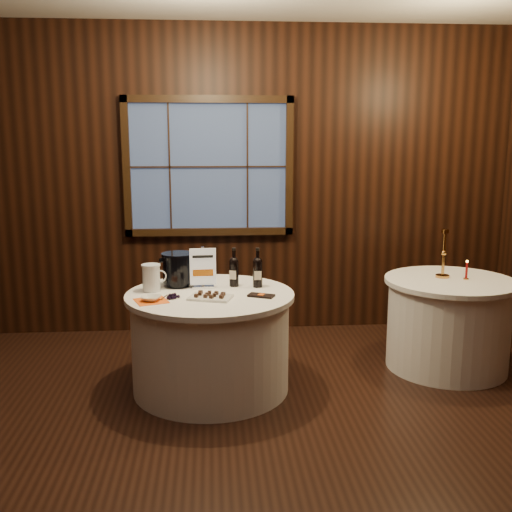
{
  "coord_description": "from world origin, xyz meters",
  "views": [
    {
      "loc": [
        0.02,
        -3.41,
        1.93
      ],
      "look_at": [
        0.34,
        0.9,
        1.07
      ],
      "focal_mm": 42.0,
      "sensor_mm": 36.0,
      "label": 1
    }
  ],
  "objects": [
    {
      "name": "ice_bucket",
      "position": [
        -0.25,
        1.24,
        0.91
      ],
      "size": [
        0.26,
        0.26,
        0.27
      ],
      "color": "black",
      "rests_on": "main_table"
    },
    {
      "name": "port_bottle_left",
      "position": [
        0.19,
        1.2,
        0.9
      ],
      "size": [
        0.07,
        0.08,
        0.31
      ],
      "rotation": [
        0.0,
        0.0,
        -0.32
      ],
      "color": "black",
      "rests_on": "main_table"
    },
    {
      "name": "port_bottle_right",
      "position": [
        0.38,
        1.16,
        0.91
      ],
      "size": [
        0.07,
        0.08,
        0.31
      ],
      "rotation": [
        0.0,
        0.0,
        -0.02
      ],
      "color": "black",
      "rests_on": "main_table"
    },
    {
      "name": "main_table",
      "position": [
        0.0,
        1.0,
        0.39
      ],
      "size": [
        1.28,
        1.28,
        0.77
      ],
      "color": "white",
      "rests_on": "ground"
    },
    {
      "name": "grape_bunch",
      "position": [
        -0.27,
        0.84,
        0.79
      ],
      "size": [
        0.16,
        0.1,
        0.04
      ],
      "rotation": [
        0.0,
        0.0,
        0.4
      ],
      "color": "black",
      "rests_on": "main_table"
    },
    {
      "name": "glass_pitcher",
      "position": [
        -0.44,
        1.09,
        0.88
      ],
      "size": [
        0.19,
        0.15,
        0.21
      ],
      "rotation": [
        0.0,
        0.0,
        0.3
      ],
      "color": "silver",
      "rests_on": "main_table"
    },
    {
      "name": "back_wall",
      "position": [
        0.0,
        2.48,
        1.54
      ],
      "size": [
        6.0,
        0.1,
        3.0
      ],
      "color": "black",
      "rests_on": "ground"
    },
    {
      "name": "ground",
      "position": [
        0.0,
        0.0,
        0.0
      ],
      "size": [
        6.0,
        6.0,
        0.0
      ],
      "primitive_type": "plane",
      "color": "black",
      "rests_on": "ground"
    },
    {
      "name": "chocolate_box",
      "position": [
        0.38,
        0.87,
        0.78
      ],
      "size": [
        0.21,
        0.17,
        0.02
      ],
      "primitive_type": "cube",
      "rotation": [
        0.0,
        0.0,
        -0.44
      ],
      "color": "black",
      "rests_on": "main_table"
    },
    {
      "name": "cracker_bowl",
      "position": [
        -0.42,
        0.8,
        0.79
      ],
      "size": [
        0.17,
        0.17,
        0.03
      ],
      "primitive_type": "imported",
      "rotation": [
        0.0,
        0.0,
        -0.27
      ],
      "color": "white",
      "rests_on": "orange_napkin"
    },
    {
      "name": "chocolate_plate",
      "position": [
        0.0,
        0.84,
        0.79
      ],
      "size": [
        0.35,
        0.28,
        0.04
      ],
      "rotation": [
        0.0,
        0.0,
        -0.3
      ],
      "color": "white",
      "rests_on": "main_table"
    },
    {
      "name": "red_candle",
      "position": [
        2.12,
        1.28,
        0.84
      ],
      "size": [
        0.04,
        0.04,
        0.16
      ],
      "color": "#BA813A",
      "rests_on": "side_table"
    },
    {
      "name": "orange_napkin",
      "position": [
        -0.42,
        0.8,
        0.77
      ],
      "size": [
        0.28,
        0.28,
        0.0
      ],
      "primitive_type": "cube",
      "rotation": [
        0.0,
        0.0,
        0.35
      ],
      "color": "orange",
      "rests_on": "main_table"
    },
    {
      "name": "side_table",
      "position": [
        2.0,
        1.3,
        0.39
      ],
      "size": [
        1.08,
        1.08,
        0.77
      ],
      "color": "white",
      "rests_on": "ground"
    },
    {
      "name": "sign_stand",
      "position": [
        -0.05,
        1.16,
        0.88
      ],
      "size": [
        0.2,
        0.11,
        0.33
      ],
      "rotation": [
        0.0,
        0.0,
        0.07
      ],
      "color": "silver",
      "rests_on": "main_table"
    },
    {
      "name": "brass_candlestick",
      "position": [
        1.96,
        1.37,
        0.92
      ],
      "size": [
        0.12,
        0.12,
        0.41
      ],
      "color": "#BA813A",
      "rests_on": "side_table"
    }
  ]
}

